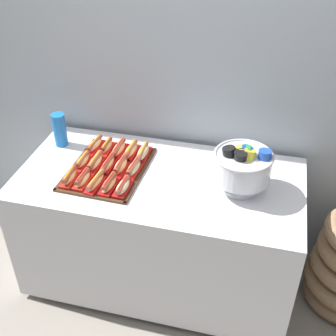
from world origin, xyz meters
name	(u,v)px	position (x,y,z in m)	size (l,w,h in m)	color
ground_plane	(160,274)	(0.00, 0.00, 0.00)	(10.00, 10.00, 0.00)	gray
back_wall	(180,56)	(0.00, 0.46, 1.30)	(6.00, 0.10, 2.60)	#9EA8B2
buffet_table	(160,228)	(0.00, 0.00, 0.41)	(1.56, 0.77, 0.78)	silver
serving_tray	(108,169)	(-0.29, 0.00, 0.79)	(0.42, 0.54, 0.01)	#472B19
hot_dog_0	(70,177)	(-0.45, -0.16, 0.82)	(0.06, 0.16, 0.06)	red
hot_dog_1	(83,179)	(-0.37, -0.16, 0.82)	(0.07, 0.16, 0.06)	red
hot_dog_2	(96,182)	(-0.30, -0.16, 0.82)	(0.07, 0.19, 0.06)	red
hot_dog_3	(109,184)	(-0.22, -0.17, 0.82)	(0.07, 0.17, 0.06)	#B21414
hot_dog_4	(123,187)	(-0.15, -0.17, 0.82)	(0.07, 0.16, 0.06)	#B21414
hot_dog_5	(83,161)	(-0.44, 0.00, 0.82)	(0.06, 0.16, 0.06)	#B21414
hot_dog_6	(95,162)	(-0.37, 0.00, 0.82)	(0.07, 0.18, 0.06)	#B21414
hot_dog_7	(108,164)	(-0.29, 0.00, 0.82)	(0.06, 0.18, 0.06)	red
hot_dog_8	(120,166)	(-0.22, 0.00, 0.82)	(0.07, 0.17, 0.06)	#B21414
hot_dog_9	(133,169)	(-0.14, 0.00, 0.82)	(0.08, 0.17, 0.06)	red
hot_dog_10	(95,145)	(-0.44, 0.17, 0.82)	(0.08, 0.17, 0.06)	red
hot_dog_11	(107,147)	(-0.36, 0.17, 0.82)	(0.06, 0.15, 0.06)	red
hot_dog_12	(119,149)	(-0.29, 0.17, 0.82)	(0.07, 0.17, 0.06)	red
hot_dog_13	(131,151)	(-0.21, 0.16, 0.82)	(0.07, 0.19, 0.06)	red
hot_dog_14	(143,153)	(-0.14, 0.16, 0.82)	(0.07, 0.18, 0.06)	red
punch_bowl	(243,166)	(0.44, 0.00, 0.94)	(0.30, 0.30, 0.27)	silver
cup_stack	(60,130)	(-0.66, 0.18, 0.89)	(0.08, 0.08, 0.21)	blue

